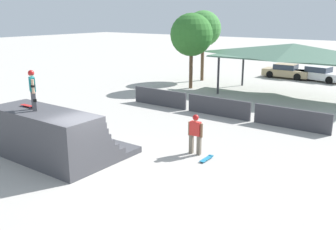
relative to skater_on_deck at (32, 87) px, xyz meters
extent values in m
plane|color=#ADA8A0|center=(2.78, 0.43, -2.93)|extent=(160.00, 160.00, 0.00)
cube|color=#424247|center=(0.42, 1.09, -2.81)|extent=(4.95, 3.82, 0.25)
cube|color=#424247|center=(0.42, 0.60, -2.55)|extent=(4.95, 2.84, 0.25)
cube|color=#424247|center=(0.42, 0.42, -2.30)|extent=(4.95, 2.48, 0.25)
cube|color=#424247|center=(0.42, 0.30, -2.05)|extent=(4.95, 2.24, 0.25)
cube|color=#424247|center=(0.42, 0.21, -1.79)|extent=(4.95, 2.07, 0.25)
cube|color=#424247|center=(0.42, 0.15, -1.54)|extent=(4.95, 1.94, 0.25)
cube|color=#424247|center=(0.42, 0.11, -1.28)|extent=(4.95, 1.86, 0.25)
cube|color=#424247|center=(0.42, 0.08, -1.03)|extent=(4.95, 1.81, 0.25)
cylinder|color=silver|center=(0.42, 0.97, -0.94)|extent=(4.85, 0.07, 0.07)
cube|color=#4C4C51|center=(0.14, -0.08, -0.52)|extent=(0.19, 0.19, 0.76)
cube|color=black|center=(0.16, -0.06, -0.48)|extent=(0.22, 0.20, 0.11)
cube|color=#4C4C51|center=(-0.14, 0.08, -0.52)|extent=(0.19, 0.19, 0.76)
cube|color=black|center=(-0.13, 0.11, -0.48)|extent=(0.22, 0.20, 0.11)
cube|color=teal|center=(0.00, 0.00, 0.12)|extent=(0.46, 0.38, 0.54)
cylinder|color=tan|center=(0.22, -0.13, 0.08)|extent=(0.14, 0.14, 0.54)
cylinder|color=black|center=(0.22, -0.13, 0.09)|extent=(0.21, 0.21, 0.08)
cylinder|color=tan|center=(-0.22, 0.12, 0.08)|extent=(0.14, 0.14, 0.54)
cylinder|color=black|center=(-0.22, 0.12, 0.09)|extent=(0.21, 0.21, 0.08)
sphere|color=tan|center=(0.00, 0.00, 0.53)|extent=(0.21, 0.21, 0.21)
sphere|color=#B21919|center=(0.00, 0.00, 0.55)|extent=(0.23, 0.23, 0.23)
cylinder|color=blue|center=(-0.41, 0.22, -0.88)|extent=(0.05, 0.03, 0.05)
cylinder|color=blue|center=(-0.40, 0.08, -0.88)|extent=(0.05, 0.03, 0.05)
cylinder|color=blue|center=(-0.88, 0.20, -0.88)|extent=(0.05, 0.03, 0.05)
cylinder|color=blue|center=(-0.88, 0.06, -0.88)|extent=(0.05, 0.03, 0.05)
cube|color=#B22323|center=(-0.64, 0.14, -0.84)|extent=(0.77, 0.22, 0.02)
cube|color=#B22323|center=(-0.29, 0.15, -0.82)|extent=(0.10, 0.20, 0.02)
cube|color=#6B6051|center=(4.65, 4.15, -2.52)|extent=(0.16, 0.16, 0.82)
cube|color=#6B6051|center=(5.01, 4.18, -2.52)|extent=(0.16, 0.16, 0.82)
cube|color=red|center=(4.83, 4.16, -1.82)|extent=(0.46, 0.25, 0.58)
cylinder|color=brown|center=(4.55, 4.14, -1.87)|extent=(0.12, 0.12, 0.58)
cylinder|color=brown|center=(5.10, 4.18, -1.87)|extent=(0.12, 0.12, 0.58)
sphere|color=brown|center=(4.83, 4.16, -1.38)|extent=(0.23, 0.23, 0.23)
sphere|color=#B21919|center=(4.83, 4.16, -1.36)|extent=(0.25, 0.25, 0.25)
cylinder|color=blue|center=(5.49, 4.10, -2.91)|extent=(0.03, 0.05, 0.05)
cylinder|color=blue|center=(5.63, 4.10, -2.91)|extent=(0.03, 0.05, 0.05)
cylinder|color=blue|center=(5.50, 3.59, -2.91)|extent=(0.03, 0.05, 0.05)
cylinder|color=blue|center=(5.64, 3.59, -2.91)|extent=(0.03, 0.05, 0.05)
cube|color=teal|center=(5.57, 3.84, -2.87)|extent=(0.21, 0.83, 0.02)
cube|color=teal|center=(5.56, 4.22, -2.86)|extent=(0.20, 0.10, 0.02)
cube|color=#3D3D42|center=(-1.54, 10.11, -2.41)|extent=(3.96, 0.12, 1.05)
cube|color=#3D3D42|center=(2.67, 10.11, -2.41)|extent=(3.96, 0.12, 1.05)
cube|color=#3D3D42|center=(6.87, 10.11, -2.41)|extent=(3.96, 0.12, 1.05)
cylinder|color=#2D2D33|center=(-0.31, 15.50, -1.59)|extent=(0.16, 0.16, 2.69)
cylinder|color=#2D2D33|center=(-0.31, 19.65, -1.59)|extent=(0.16, 0.16, 2.69)
cube|color=#4C705B|center=(4.28, 17.58, -0.19)|extent=(10.81, 4.88, 0.10)
pyramid|color=#4C705B|center=(4.28, 17.58, 0.32)|extent=(10.60, 4.78, 0.93)
cylinder|color=brown|center=(-3.11, 16.20, -1.45)|extent=(0.28, 0.28, 2.97)
sphere|color=#2D6B28|center=(-3.11, 16.20, 1.21)|extent=(3.25, 3.25, 3.25)
cylinder|color=brown|center=(-4.23, 19.78, -1.25)|extent=(0.28, 0.28, 3.36)
sphere|color=#3D7F38|center=(-4.23, 19.78, 1.52)|extent=(3.05, 3.05, 3.05)
cube|color=tan|center=(1.33, 25.43, -2.45)|extent=(4.11, 1.68, 0.62)
cube|color=#283342|center=(1.23, 25.43, -1.91)|extent=(1.90, 1.41, 0.46)
cube|color=tan|center=(1.23, 25.43, -1.68)|extent=(1.82, 1.37, 0.04)
cylinder|color=black|center=(2.59, 26.19, -2.61)|extent=(0.64, 0.20, 0.64)
cylinder|color=black|center=(2.59, 24.67, -2.61)|extent=(0.64, 0.20, 0.64)
cylinder|color=black|center=(0.08, 26.19, -2.61)|extent=(0.64, 0.20, 0.64)
cylinder|color=black|center=(0.08, 24.67, -2.61)|extent=(0.64, 0.20, 0.64)
cube|color=silver|center=(4.19, 25.55, -2.45)|extent=(4.38, 2.40, 0.62)
cube|color=#283342|center=(4.08, 25.57, -1.91)|extent=(2.15, 1.72, 0.46)
cube|color=silver|center=(4.08, 25.57, -1.68)|extent=(2.05, 1.67, 0.04)
cylinder|color=black|center=(5.29, 24.58, -2.61)|extent=(0.67, 0.32, 0.64)
cylinder|color=black|center=(3.09, 26.52, -2.61)|extent=(0.67, 0.32, 0.64)
cylinder|color=black|center=(2.80, 25.06, -2.61)|extent=(0.67, 0.32, 0.64)
camera|label=1|loc=(12.56, -8.38, 2.72)|focal=40.00mm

